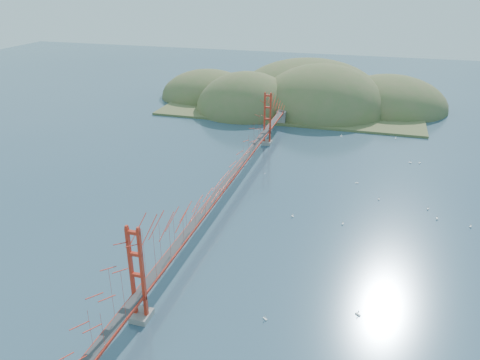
# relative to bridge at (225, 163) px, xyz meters

# --- Properties ---
(ground) EXTENTS (320.00, 320.00, 0.00)m
(ground) POSITION_rel_bridge_xyz_m (0.00, -0.18, -7.01)
(ground) COLOR #334F66
(ground) RESTS_ON ground
(bridge) EXTENTS (2.20, 94.40, 12.00)m
(bridge) POSITION_rel_bridge_xyz_m (0.00, 0.00, 0.00)
(bridge) COLOR gray
(bridge) RESTS_ON ground
(far_headlands) EXTENTS (84.00, 58.00, 25.00)m
(far_headlands) POSITION_rel_bridge_xyz_m (2.21, 68.33, -7.01)
(far_headlands) COLOR brown
(far_headlands) RESTS_ON ground
(sailboat_5) EXTENTS (0.52, 0.62, 0.73)m
(sailboat_5) POSITION_rel_bridge_xyz_m (33.49, 3.49, -6.85)
(sailboat_5) COLOR white
(sailboat_5) RESTS_ON ground
(sailboat_15) EXTENTS (0.51, 0.55, 0.62)m
(sailboat_15) POSITION_rel_bridge_xyz_m (27.73, 41.80, -6.87)
(sailboat_15) COLOR white
(sailboat_15) RESTS_ON ground
(sailboat_8) EXTENTS (0.64, 0.64, 0.67)m
(sailboat_8) POSITION_rel_bridge_xyz_m (32.18, 27.25, -6.86)
(sailboat_8) COLOR white
(sailboat_8) RESTS_ON ground
(sailboat_12) EXTENTS (0.65, 0.65, 0.71)m
(sailboat_12) POSITION_rel_bridge_xyz_m (15.50, 39.89, -6.85)
(sailboat_12) COLOR white
(sailboat_12) RESTS_ON ground
(sailboat_16) EXTENTS (0.63, 0.63, 0.68)m
(sailboat_16) POSITION_rel_bridge_xyz_m (11.75, -2.10, -6.86)
(sailboat_16) COLOR white
(sailboat_16) RESTS_ON ground
(sailboat_0) EXTENTS (0.48, 0.55, 0.63)m
(sailboat_0) POSITION_rel_bridge_xyz_m (19.55, -2.30, -6.87)
(sailboat_0) COLOR white
(sailboat_0) RESTS_ON ground
(sailboat_7) EXTENTS (0.70, 0.70, 0.74)m
(sailboat_7) POSITION_rel_bridge_xyz_m (30.39, 26.93, -6.85)
(sailboat_7) COLOR white
(sailboat_7) RESTS_ON ground
(sailboat_3) EXTENTS (0.57, 0.51, 0.64)m
(sailboat_3) POSITION_rel_bridge_xyz_m (20.68, 13.72, -6.86)
(sailboat_3) COLOR white
(sailboat_3) RESTS_ON ground
(sailboat_1) EXTENTS (0.52, 0.52, 0.56)m
(sailboat_1) POSITION_rel_bridge_xyz_m (24.67, 7.96, -6.87)
(sailboat_1) COLOR white
(sailboat_1) RESTS_ON ground
(sailboat_9) EXTENTS (0.59, 0.59, 0.65)m
(sailboat_9) POSITION_rel_bridge_xyz_m (38.13, 2.25, -6.86)
(sailboat_9) COLOR white
(sailboat_9) RESTS_ON ground
(sailboat_14) EXTENTS (0.58, 0.58, 0.64)m
(sailboat_14) POSITION_rel_bridge_xyz_m (32.37, 6.58, -6.86)
(sailboat_14) COLOR white
(sailboat_14) RESTS_ON ground
(sailboat_6) EXTENTS (0.63, 0.63, 0.66)m
(sailboat_6) POSITION_rel_bridge_xyz_m (13.19, -26.48, -6.86)
(sailboat_6) COLOR white
(sailboat_6) RESTS_ON ground
(sailboat_extra_1) EXTENTS (0.69, 0.69, 0.74)m
(sailboat_extra_1) POSITION_rel_bridge_xyz_m (23.02, -22.84, -6.85)
(sailboat_extra_1) COLOR white
(sailboat_extra_1) RESTS_ON ground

